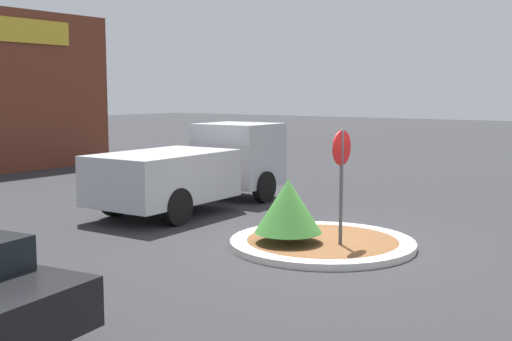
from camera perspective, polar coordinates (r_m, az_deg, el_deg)
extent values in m
plane|color=#2D2D30|center=(12.70, 5.90, -6.72)|extent=(120.00, 120.00, 0.00)
cylinder|color=silver|center=(12.68, 5.90, -6.43)|extent=(3.62, 3.62, 0.13)
cylinder|color=brown|center=(12.68, 5.90, -6.43)|extent=(2.97, 2.97, 0.13)
cylinder|color=#4C4C51|center=(12.12, 7.57, -1.81)|extent=(0.07, 0.07, 2.32)
cylinder|color=#B71414|center=(12.03, 7.63, 2.02)|extent=(0.66, 0.03, 0.66)
cylinder|color=brown|center=(12.37, 2.86, -5.94)|extent=(0.08, 0.08, 0.20)
cone|color=#3D7F33|center=(12.25, 2.88, -3.15)|extent=(1.30, 1.30, 1.03)
cube|color=#B2B2B7|center=(18.08, -1.57, 1.44)|extent=(1.97, 2.11, 1.75)
cube|color=#B2B2B7|center=(15.64, -8.26, -0.54)|extent=(3.61, 2.29, 1.17)
cube|color=black|center=(18.59, -0.40, 2.54)|extent=(0.12, 1.82, 0.61)
cylinder|color=black|center=(18.61, -4.35, -0.99)|extent=(0.87, 0.27, 0.86)
cylinder|color=black|center=(17.49, 0.75, -1.48)|extent=(0.87, 0.27, 0.86)
cylinder|color=black|center=(15.93, -12.41, -2.47)|extent=(0.87, 0.27, 0.86)
cylinder|color=black|center=(14.60, -7.03, -3.21)|extent=(0.87, 0.27, 0.86)
cylinder|color=black|center=(8.41, -18.11, -11.81)|extent=(0.30, 0.70, 0.68)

